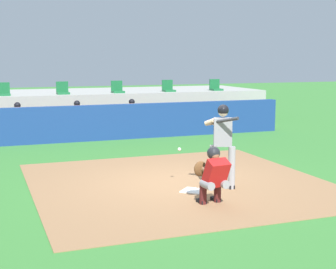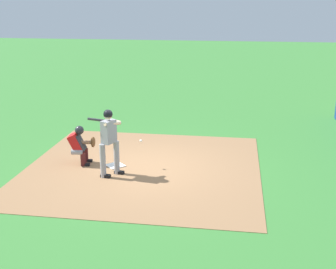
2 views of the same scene
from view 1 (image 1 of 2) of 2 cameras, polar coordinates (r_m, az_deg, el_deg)
name	(u,v)px [view 1 (image 1 of 2)]	position (r m, az deg, el deg)	size (l,w,h in m)	color
ground_plane	(179,183)	(11.33, 1.24, -5.50)	(80.00, 80.00, 0.00)	#387A33
dirt_infield	(179,183)	(11.33, 1.24, -5.48)	(6.40, 6.40, 0.01)	#936B47
home_plate	(193,191)	(10.61, 2.85, -6.36)	(0.44, 0.44, 0.02)	white
batter_at_plate	(222,141)	(10.74, 6.15, -0.69)	(0.58, 0.88, 1.80)	#99999E
catcher_crouched	(213,173)	(9.58, 5.08, -4.41)	(0.52, 2.12, 1.13)	gray
dugout_wall	(109,122)	(17.33, -6.72, 1.38)	(13.00, 0.30, 1.20)	navy
dugout_bench	(102,129)	(18.34, -7.44, 0.58)	(11.80, 0.44, 0.45)	olive
dugout_player_0	(18,121)	(17.71, -16.56, 1.48)	(0.49, 0.70, 1.30)	#939399
dugout_player_1	(78,119)	(17.96, -10.13, 1.79)	(0.49, 0.70, 1.30)	#939399
dugout_player_2	(133,116)	(18.42, -3.99, 2.07)	(0.49, 0.70, 1.30)	#939399
stands_platform	(84,108)	(21.59, -9.51, 3.00)	(15.00, 4.40, 1.40)	#9E9E99
stadium_seat_1	(4,92)	(19.64, -18.09, 4.60)	(0.46, 0.46, 0.48)	#196033
stadium_seat_2	(63,91)	(19.85, -11.81, 4.88)	(0.46, 0.46, 0.48)	#196033
stadium_seat_3	(117,89)	(20.29, -5.73, 5.09)	(0.46, 0.46, 0.48)	#196033
stadium_seat_4	(168,88)	(20.94, 0.03, 5.24)	(0.46, 0.46, 0.48)	#196033
stadium_seat_5	(216,87)	(21.80, 5.40, 5.34)	(0.46, 0.46, 0.48)	#196033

